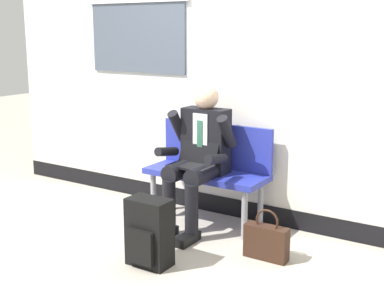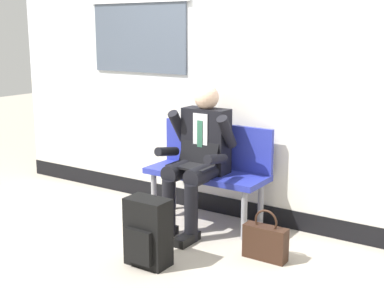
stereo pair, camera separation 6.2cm
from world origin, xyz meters
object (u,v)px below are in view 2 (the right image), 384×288
bench_with_person (210,165)px  handbag (265,242)px  person_seated (198,154)px  backpack (147,233)px

bench_with_person → handbag: bench_with_person is taller
person_seated → backpack: 0.91m
bench_with_person → handbag: (0.76, -0.46, -0.37)m
bench_with_person → person_seated: size_ratio=0.88×
bench_with_person → person_seated: person_seated is taller
bench_with_person → backpack: 1.05m
person_seated → backpack: person_seated is taller
backpack → handbag: bearing=39.6°
backpack → handbag: backpack is taller
person_seated → handbag: bearing=-18.9°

